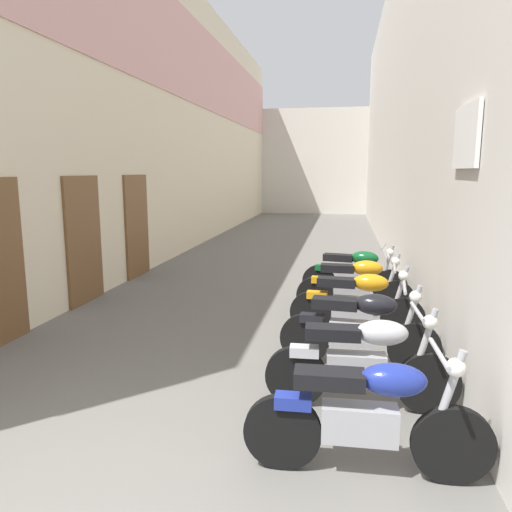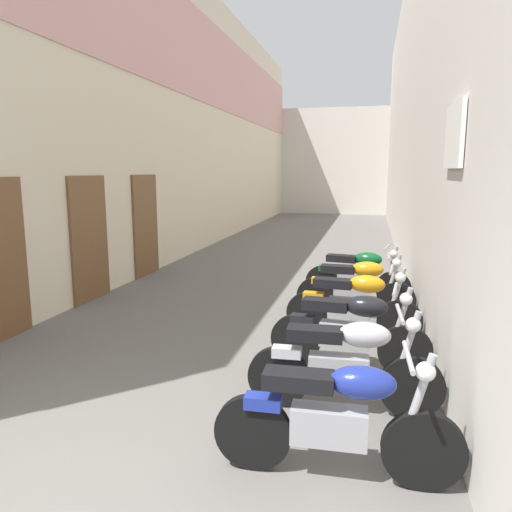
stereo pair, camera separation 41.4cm
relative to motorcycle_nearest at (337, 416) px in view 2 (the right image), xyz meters
name	(u,v)px [view 2 (the right image)]	position (x,y,z in m)	size (l,w,h in m)	color
ground_plane	(288,261)	(-1.86, 8.79, -0.50)	(40.39, 40.39, 0.00)	#66635E
building_left	(201,119)	(-4.85, 10.73, 3.31)	(0.45, 24.39, 7.57)	beige
building_right	(412,107)	(1.14, 10.79, 3.48)	(0.45, 24.39, 7.97)	beige
building_far_end	(335,162)	(-1.86, 23.99, 2.28)	(8.59, 2.00, 5.57)	beige
motorcycle_nearest	(337,416)	(0.00, 0.00, 0.00)	(1.85, 0.58, 1.04)	black
motorcycle_second	(345,362)	(0.00, 1.06, 0.00)	(1.85, 0.58, 1.04)	black
motorcycle_third	(350,329)	(0.00, 2.07, 0.00)	(1.85, 0.58, 1.04)	black
motorcycle_fourth	(354,303)	(0.00, 3.18, 0.00)	(1.85, 0.58, 1.04)	black
motorcycle_fifth	(356,286)	(0.00, 4.19, 0.00)	(1.85, 0.58, 1.04)	black
motorcycle_sixth	(358,274)	(0.00, 5.12, 0.00)	(1.84, 0.58, 1.04)	black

